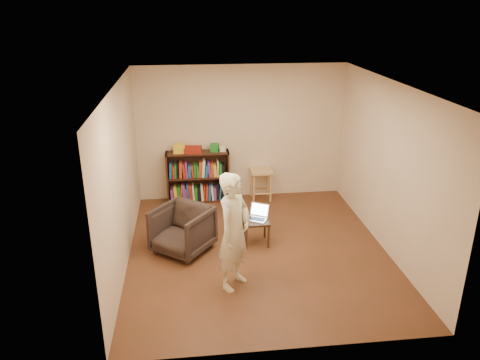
{
  "coord_description": "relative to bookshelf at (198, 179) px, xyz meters",
  "views": [
    {
      "loc": [
        -1.02,
        -6.41,
        3.7
      ],
      "look_at": [
        -0.24,
        0.35,
        1.07
      ],
      "focal_mm": 35.0,
      "sensor_mm": 36.0,
      "label": 1
    }
  ],
  "objects": [
    {
      "name": "wall_right",
      "position": [
        2.86,
        -2.09,
        0.86
      ],
      "size": [
        0.0,
        4.5,
        4.5
      ],
      "primitive_type": "plane",
      "rotation": [
        1.57,
        0.0,
        -1.57
      ],
      "color": "beige",
      "rests_on": "floor"
    },
    {
      "name": "wall_back",
      "position": [
        0.86,
        0.16,
        0.86
      ],
      "size": [
        4.0,
        0.0,
        4.0
      ],
      "primitive_type": "plane",
      "rotation": [
        1.57,
        0.0,
        0.0
      ],
      "color": "beige",
      "rests_on": "floor"
    },
    {
      "name": "laptop",
      "position": [
        0.9,
        -1.8,
        0.03
      ],
      "size": [
        0.41,
        0.41,
        0.22
      ],
      "rotation": [
        0.0,
        0.0,
        -0.49
      ],
      "color": "silver",
      "rests_on": "side_table"
    },
    {
      "name": "person",
      "position": [
        0.39,
        -3.0,
        0.39
      ],
      "size": [
        0.68,
        0.72,
        1.65
      ],
      "primitive_type": "imported",
      "rotation": [
        0.0,
        0.0,
        0.91
      ],
      "color": "beige",
      "rests_on": "floor"
    },
    {
      "name": "armchair",
      "position": [
        -0.31,
        -1.97,
        -0.07
      ],
      "size": [
        1.11,
        1.12,
        0.73
      ],
      "primitive_type": "imported",
      "rotation": [
        0.0,
        0.0,
        -0.65
      ],
      "color": "#322521",
      "rests_on": "floor"
    },
    {
      "name": "ceiling",
      "position": [
        0.86,
        -2.09,
        2.16
      ],
      "size": [
        4.5,
        4.5,
        0.0
      ],
      "primitive_type": "plane",
      "color": "silver",
      "rests_on": "wall_back"
    },
    {
      "name": "floor",
      "position": [
        0.86,
        -2.09,
        -0.44
      ],
      "size": [
        4.5,
        4.5,
        0.0
      ],
      "primitive_type": "plane",
      "color": "#4A2D17",
      "rests_on": "ground"
    },
    {
      "name": "bookshelf",
      "position": [
        0.0,
        0.0,
        0.0
      ],
      "size": [
        1.2,
        0.3,
        1.0
      ],
      "color": "black",
      "rests_on": "floor"
    },
    {
      "name": "red_cloth",
      "position": [
        -0.08,
        -0.03,
        0.61
      ],
      "size": [
        0.34,
        0.26,
        0.11
      ],
      "primitive_type": "cube",
      "rotation": [
        0.0,
        0.0,
        -0.1
      ],
      "color": "maroon",
      "rests_on": "bookshelf"
    },
    {
      "name": "side_table",
      "position": [
        0.86,
        -1.85,
        -0.09
      ],
      "size": [
        0.41,
        0.41,
        0.42
      ],
      "color": "black",
      "rests_on": "floor"
    },
    {
      "name": "wall_left",
      "position": [
        -1.14,
        -2.09,
        0.86
      ],
      "size": [
        0.0,
        4.5,
        4.5
      ],
      "primitive_type": "plane",
      "rotation": [
        1.57,
        0.0,
        1.57
      ],
      "color": "beige",
      "rests_on": "floor"
    },
    {
      "name": "box_white",
      "position": [
        0.48,
        -0.01,
        0.6
      ],
      "size": [
        0.11,
        0.11,
        0.08
      ],
      "primitive_type": "cube",
      "rotation": [
        0.0,
        0.0,
        -0.05
      ],
      "color": "silver",
      "rests_on": "bookshelf"
    },
    {
      "name": "box_yellow",
      "position": [
        -0.33,
        -0.03,
        0.65
      ],
      "size": [
        0.22,
        0.17,
        0.17
      ],
      "primitive_type": "cube",
      "rotation": [
        0.0,
        0.0,
        -0.07
      ],
      "color": "yellow",
      "rests_on": "bookshelf"
    },
    {
      "name": "box_green",
      "position": [
        0.33,
        -0.01,
        0.63
      ],
      "size": [
        0.17,
        0.17,
        0.15
      ],
      "primitive_type": "cube",
      "rotation": [
        0.0,
        0.0,
        -0.2
      ],
      "color": "#1F7424",
      "rests_on": "bookshelf"
    },
    {
      "name": "stool",
      "position": [
        1.23,
        -0.06,
        0.05
      ],
      "size": [
        0.42,
        0.42,
        0.61
      ],
      "color": "tan",
      "rests_on": "floor"
    }
  ]
}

